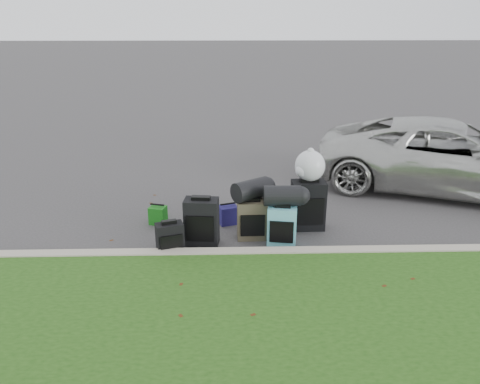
{
  "coord_description": "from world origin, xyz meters",
  "views": [
    {
      "loc": [
        -0.29,
        -6.73,
        3.17
      ],
      "look_at": [
        -0.1,
        0.2,
        0.55
      ],
      "focal_mm": 35.0,
      "sensor_mm": 36.0,
      "label": 1
    }
  ],
  "objects_px": {
    "suv": "(449,156)",
    "suitcase_small_black": "(170,239)",
    "suitcase_olive": "(252,220)",
    "suitcase_large_black_right": "(308,205)",
    "tote_navy": "(228,215)",
    "suitcase_large_black_left": "(202,222)",
    "suitcase_teal": "(282,226)",
    "tote_green": "(158,215)"
  },
  "relations": [
    {
      "from": "tote_green",
      "to": "suitcase_small_black",
      "type": "bearing_deg",
      "value": -57.55
    },
    {
      "from": "suv",
      "to": "tote_navy",
      "type": "distance_m",
      "value": 4.51
    },
    {
      "from": "suitcase_teal",
      "to": "tote_green",
      "type": "xyz_separation_m",
      "value": [
        -1.92,
        0.8,
        -0.15
      ]
    },
    {
      "from": "suitcase_large_black_left",
      "to": "suitcase_large_black_right",
      "type": "bearing_deg",
      "value": 23.18
    },
    {
      "from": "suitcase_teal",
      "to": "tote_green",
      "type": "distance_m",
      "value": 2.09
    },
    {
      "from": "suitcase_small_black",
      "to": "tote_navy",
      "type": "distance_m",
      "value": 1.31
    },
    {
      "from": "suitcase_small_black",
      "to": "suitcase_olive",
      "type": "distance_m",
      "value": 1.28
    },
    {
      "from": "suitcase_large_black_left",
      "to": "suitcase_teal",
      "type": "bearing_deg",
      "value": 2.9
    },
    {
      "from": "suitcase_small_black",
      "to": "tote_green",
      "type": "distance_m",
      "value": 1.1
    },
    {
      "from": "suitcase_large_black_left",
      "to": "suitcase_teal",
      "type": "relative_size",
      "value": 1.18
    },
    {
      "from": "suitcase_large_black_left",
      "to": "tote_navy",
      "type": "height_order",
      "value": "suitcase_large_black_left"
    },
    {
      "from": "suitcase_large_black_right",
      "to": "tote_navy",
      "type": "relative_size",
      "value": 2.59
    },
    {
      "from": "suitcase_olive",
      "to": "suitcase_teal",
      "type": "xyz_separation_m",
      "value": [
        0.43,
        -0.24,
        -0.0
      ]
    },
    {
      "from": "suitcase_large_black_right",
      "to": "tote_green",
      "type": "height_order",
      "value": "suitcase_large_black_right"
    },
    {
      "from": "suv",
      "to": "suitcase_small_black",
      "type": "xyz_separation_m",
      "value": [
        -5.04,
        -2.53,
        -0.43
      ]
    },
    {
      "from": "suitcase_small_black",
      "to": "tote_green",
      "type": "relative_size",
      "value": 1.63
    },
    {
      "from": "suitcase_teal",
      "to": "tote_navy",
      "type": "xyz_separation_m",
      "value": [
        -0.79,
        0.78,
        -0.15
      ]
    },
    {
      "from": "suitcase_large_black_left",
      "to": "tote_green",
      "type": "bearing_deg",
      "value": 141.6
    },
    {
      "from": "suitcase_olive",
      "to": "suitcase_large_black_left",
      "type": "bearing_deg",
      "value": -167.99
    },
    {
      "from": "suv",
      "to": "suitcase_olive",
      "type": "bearing_deg",
      "value": 139.16
    },
    {
      "from": "suitcase_large_black_right",
      "to": "suitcase_large_black_left",
      "type": "bearing_deg",
      "value": -164.33
    },
    {
      "from": "suv",
      "to": "suitcase_large_black_left",
      "type": "distance_m",
      "value": 5.12
    },
    {
      "from": "tote_navy",
      "to": "tote_green",
      "type": "bearing_deg",
      "value": 160.1
    },
    {
      "from": "suitcase_small_black",
      "to": "tote_navy",
      "type": "bearing_deg",
      "value": 33.69
    },
    {
      "from": "suitcase_large_black_right",
      "to": "tote_navy",
      "type": "bearing_deg",
      "value": 169.16
    },
    {
      "from": "suitcase_small_black",
      "to": "suitcase_olive",
      "type": "xyz_separation_m",
      "value": [
        1.18,
        0.49,
        0.06
      ]
    },
    {
      "from": "suitcase_large_black_left",
      "to": "tote_navy",
      "type": "distance_m",
      "value": 0.83
    },
    {
      "from": "suv",
      "to": "suitcase_teal",
      "type": "distance_m",
      "value": 4.14
    },
    {
      "from": "suitcase_olive",
      "to": "suitcase_large_black_right",
      "type": "xyz_separation_m",
      "value": [
        0.9,
        0.33,
        0.09
      ]
    },
    {
      "from": "tote_navy",
      "to": "suitcase_olive",
      "type": "bearing_deg",
      "value": -74.76
    },
    {
      "from": "suitcase_teal",
      "to": "suitcase_large_black_right",
      "type": "xyz_separation_m",
      "value": [
        0.47,
        0.57,
        0.09
      ]
    },
    {
      "from": "suitcase_teal",
      "to": "suitcase_olive",
      "type": "bearing_deg",
      "value": 159.56
    },
    {
      "from": "suitcase_large_black_left",
      "to": "suitcase_large_black_right",
      "type": "height_order",
      "value": "suitcase_large_black_right"
    },
    {
      "from": "suv",
      "to": "tote_navy",
      "type": "bearing_deg",
      "value": 130.92
    },
    {
      "from": "suitcase_teal",
      "to": "suv",
      "type": "bearing_deg",
      "value": 42.75
    },
    {
      "from": "suitcase_olive",
      "to": "suitcase_large_black_right",
      "type": "bearing_deg",
      "value": 18.75
    },
    {
      "from": "suitcase_large_black_right",
      "to": "suitcase_olive",
      "type": "bearing_deg",
      "value": -161.33
    },
    {
      "from": "suitcase_large_black_left",
      "to": "suitcase_olive",
      "type": "height_order",
      "value": "suitcase_large_black_left"
    },
    {
      "from": "suitcase_teal",
      "to": "tote_navy",
      "type": "distance_m",
      "value": 1.12
    },
    {
      "from": "suitcase_olive",
      "to": "tote_navy",
      "type": "bearing_deg",
      "value": 122.56
    },
    {
      "from": "suitcase_olive",
      "to": "tote_green",
      "type": "xyz_separation_m",
      "value": [
        -1.49,
        0.56,
        -0.16
      ]
    },
    {
      "from": "suitcase_olive",
      "to": "tote_navy",
      "type": "xyz_separation_m",
      "value": [
        -0.36,
        0.54,
        -0.15
      ]
    }
  ]
}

